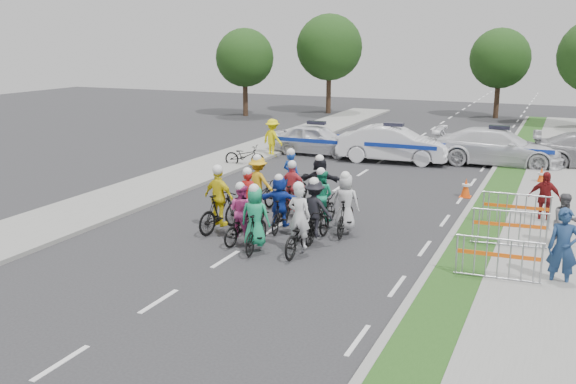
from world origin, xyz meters
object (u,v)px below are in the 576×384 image
at_px(rider_9, 293,194).
at_px(rider_6, 249,208).
at_px(rider_7, 346,210).
at_px(rider_12, 292,186).
at_px(barrier_1, 509,230).
at_px(rider_3, 220,206).
at_px(spectator_0, 563,248).
at_px(barrier_0, 498,261).
at_px(cone_1, 541,176).
at_px(rider_0, 300,230).
at_px(tree_0, 245,58).
at_px(spectator_2, 544,198).
at_px(parked_bike, 245,156).
at_px(rider_11, 320,187).
at_px(rider_8, 321,204).
at_px(marshal_hiviz, 273,138).
at_px(rider_1, 256,225).
at_px(rider_5, 280,207).
at_px(tree_4, 500,58).
at_px(barrier_2, 516,212).
at_px(police_car_2, 498,147).
at_px(spectator_1, 565,222).
at_px(rider_2, 242,220).
at_px(cone_0, 466,188).
at_px(rider_10, 259,190).
at_px(police_car_1, 393,144).
at_px(rider_4, 315,217).
at_px(tree_3, 329,47).
at_px(police_car_0, 316,139).

bearing_deg(rider_9, rider_6, 73.07).
bearing_deg(rider_7, rider_9, -33.78).
xyz_separation_m(rider_12, barrier_1, (7.39, -2.14, -0.09)).
relative_size(rider_3, spectator_0, 1.08).
distance_m(barrier_0, cone_1, 11.53).
distance_m(rider_12, barrier_0, 8.83).
height_order(rider_0, spectator_0, rider_0).
relative_size(cone_1, tree_0, 0.11).
height_order(spectator_2, parked_bike, spectator_2).
xyz_separation_m(rider_11, barrier_1, (6.17, -1.71, -0.25)).
bearing_deg(barrier_0, tree_0, 127.59).
distance_m(rider_8, marshal_hiviz, 11.83).
distance_m(rider_1, spectator_0, 7.67).
height_order(rider_0, rider_5, rider_0).
bearing_deg(spectator_2, tree_0, 145.38).
height_order(rider_5, tree_4, tree_4).
xyz_separation_m(rider_9, barrier_2, (6.75, 1.28, -0.15)).
height_order(rider_0, police_car_2, rider_0).
bearing_deg(spectator_1, rider_2, 170.64).
bearing_deg(rider_2, rider_6, -63.03).
xyz_separation_m(rider_11, rider_12, (-1.22, 0.44, -0.15)).
distance_m(rider_3, rider_8, 3.12).
height_order(rider_8, tree_0, tree_0).
bearing_deg(barrier_0, rider_9, 152.73).
distance_m(rider_3, rider_12, 3.87).
bearing_deg(cone_0, rider_10, -141.05).
bearing_deg(spectator_1, tree_0, 104.42).
height_order(rider_5, marshal_hiviz, marshal_hiviz).
bearing_deg(rider_6, rider_12, -88.54).
bearing_deg(barrier_2, tree_0, 133.10).
distance_m(rider_10, police_car_1, 10.52).
bearing_deg(rider_8, rider_4, 110.02).
height_order(rider_7, rider_9, rider_7).
bearing_deg(tree_0, cone_0, -44.83).
bearing_deg(tree_4, tree_3, -170.54).
bearing_deg(barrier_2, police_car_0, 137.05).
relative_size(rider_7, police_car_2, 0.34).
height_order(rider_3, police_car_2, rider_3).
bearing_deg(parked_bike, cone_0, -105.82).
bearing_deg(rider_9, tree_0, -54.53).
xyz_separation_m(rider_4, spectator_0, (6.47, -0.84, 0.21)).
distance_m(rider_5, barrier_0, 6.68).
bearing_deg(rider_2, barrier_1, -153.83).
xyz_separation_m(rider_11, police_car_0, (-3.98, 9.81, -0.06)).
height_order(spectator_1, barrier_2, spectator_1).
bearing_deg(rider_5, spectator_2, -158.73).
xyz_separation_m(rider_2, tree_0, (-13.74, 26.54, 3.52)).
xyz_separation_m(spectator_2, tree_4, (-4.43, 27.10, 3.35)).
xyz_separation_m(rider_5, tree_0, (-14.26, 25.12, 3.44)).
height_order(rider_8, spectator_0, spectator_0).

